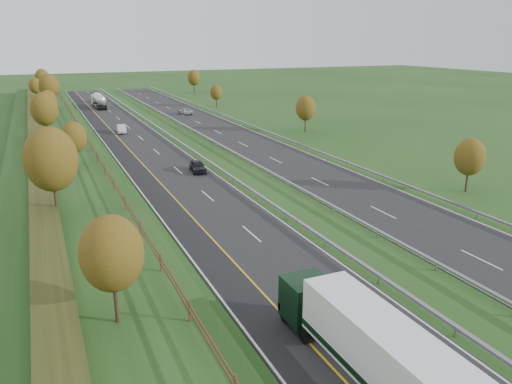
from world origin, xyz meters
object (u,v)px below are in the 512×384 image
car_silver_mid (121,129)px  box_lorry (385,360)px  car_dark_near (198,166)px  road_tanker (99,100)px  car_small_far (96,99)px  car_oncoming (185,111)px

car_silver_mid → box_lorry: bearing=-84.6°
box_lorry → car_dark_near: box_lorry is taller
road_tanker → car_dark_near: size_ratio=2.66×
car_dark_near → car_small_far: (-2.88, 81.40, -0.01)m
road_tanker → car_silver_mid: 37.60m
car_small_far → car_silver_mid: bearing=-96.5°
car_dark_near → road_tanker: bearing=99.6°
car_small_far → car_oncoming: size_ratio=1.08×
car_oncoming → car_small_far: bearing=-70.2°
road_tanker → box_lorry: bearing=-90.7°
box_lorry → car_oncoming: (17.67, 94.05, -1.66)m
car_silver_mid → car_small_far: bearing=94.3°
box_lorry → road_tanker: (1.38, 113.64, -0.47)m
car_dark_near → car_small_far: 81.45m
box_lorry → road_tanker: bearing=89.3°
car_small_far → road_tanker: bearing=-98.0°
box_lorry → car_dark_near: 44.24m
box_lorry → road_tanker: size_ratio=1.45×
box_lorry → car_small_far: box_lorry is taller
box_lorry → car_oncoming: size_ratio=3.57×
road_tanker → car_dark_near: 69.80m
car_small_far → box_lorry: bearing=-95.9°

